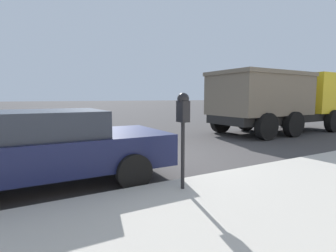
# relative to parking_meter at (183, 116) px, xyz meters

# --- Properties ---
(ground_plane) EXTENTS (220.00, 220.00, 0.00)m
(ground_plane) POSITION_rel_parking_meter_xyz_m (2.67, -0.33, -1.33)
(ground_plane) COLOR #3D3A3A
(parking_meter) EXTENTS (0.21, 0.19, 1.57)m
(parking_meter) POSITION_rel_parking_meter_xyz_m (0.00, 0.00, 0.00)
(parking_meter) COLOR black
(parking_meter) RESTS_ON sidewalk
(car_navy) EXTENTS (2.18, 4.78, 1.39)m
(car_navy) POSITION_rel_parking_meter_xyz_m (1.66, 2.10, -0.58)
(car_navy) COLOR #14193D
(car_navy) RESTS_ON ground_plane
(dump_truck) EXTENTS (2.95, 6.76, 2.75)m
(dump_truck) POSITION_rel_parking_meter_xyz_m (4.51, -8.04, 0.24)
(dump_truck) COLOR black
(dump_truck) RESTS_ON ground_plane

